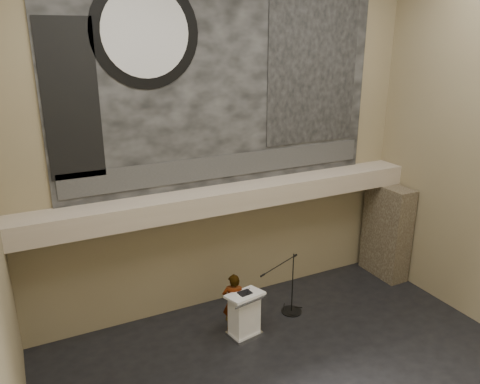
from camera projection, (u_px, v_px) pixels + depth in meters
wall_back at (225, 141)px, 11.16m from camera, size 10.00×0.02×8.50m
soffit at (233, 197)px, 11.24m from camera, size 10.00×0.80×0.50m
sprinkler_left at (170, 220)px, 10.61m from camera, size 0.04×0.04×0.06m
sprinkler_right at (300, 197)px, 12.08m from camera, size 0.04×0.04×0.06m
banner at (225, 79)px, 10.68m from camera, size 8.00×0.05×5.00m
banner_text_strip at (227, 166)px, 11.29m from camera, size 7.76×0.02×0.55m
banner_clock_rim at (146, 32)px, 9.57m from camera, size 2.30×0.02×2.30m
banner_clock_face at (146, 32)px, 9.55m from camera, size 1.84×0.02×1.84m
banner_building_print at (313, 71)px, 11.62m from camera, size 2.60×0.02×3.60m
banner_brick_print at (71, 101)px, 9.30m from camera, size 1.10×0.02×3.20m
stone_pier at (387, 231)px, 13.32m from camera, size 0.60×1.40×2.70m
lectern at (244, 314)px, 10.74m from camera, size 0.89×0.70×1.14m
binder at (245, 293)px, 10.55m from camera, size 0.31×0.26×0.04m
papers at (242, 296)px, 10.48m from camera, size 0.30×0.36×0.00m
speaker_person at (234, 303)px, 10.89m from camera, size 0.63×0.54×1.46m
mic_stand at (291, 304)px, 11.72m from camera, size 1.46×0.78×1.61m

